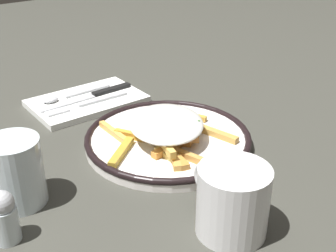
# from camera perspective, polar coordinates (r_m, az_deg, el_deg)

# --- Properties ---
(ground_plane) EXTENTS (2.60, 2.60, 0.00)m
(ground_plane) POSITION_cam_1_polar(r_m,az_deg,el_deg) (0.77, -0.00, -2.42)
(ground_plane) COLOR #3C3C35
(plate) EXTENTS (0.29, 0.29, 0.02)m
(plate) POSITION_cam_1_polar(r_m,az_deg,el_deg) (0.76, -0.00, -1.65)
(plate) COLOR white
(plate) RESTS_ON ground_plane
(fries_heap) EXTENTS (0.23, 0.23, 0.04)m
(fries_heap) POSITION_cam_1_polar(r_m,az_deg,el_deg) (0.74, -0.07, -0.19)
(fries_heap) COLOR gold
(fries_heap) RESTS_ON plate
(napkin) EXTENTS (0.15, 0.23, 0.01)m
(napkin) POSITION_cam_1_polar(r_m,az_deg,el_deg) (0.93, -10.35, 3.17)
(napkin) COLOR white
(napkin) RESTS_ON ground_plane
(fork) EXTENTS (0.02, 0.18, 0.00)m
(fork) POSITION_cam_1_polar(r_m,az_deg,el_deg) (0.90, -10.29, 2.89)
(fork) COLOR silver
(fork) RESTS_ON napkin
(knife) EXTENTS (0.03, 0.21, 0.01)m
(knife) POSITION_cam_1_polar(r_m,az_deg,el_deg) (0.94, -9.39, 3.99)
(knife) COLOR black
(knife) RESTS_ON napkin
(spoon) EXTENTS (0.02, 0.15, 0.01)m
(spoon) POSITION_cam_1_polar(r_m,az_deg,el_deg) (0.94, -13.03, 3.73)
(spoon) COLOR silver
(spoon) RESTS_ON napkin
(water_glass) EXTENTS (0.08, 0.08, 0.10)m
(water_glass) POSITION_cam_1_polar(r_m,az_deg,el_deg) (0.64, -18.96, -5.61)
(water_glass) COLOR silver
(water_glass) RESTS_ON ground_plane
(coffee_mug) EXTENTS (0.12, 0.09, 0.09)m
(coffee_mug) POSITION_cam_1_polar(r_m,az_deg,el_deg) (0.57, 8.22, -9.45)
(coffee_mug) COLOR white
(coffee_mug) RESTS_ON ground_plane
(salt_shaker) EXTENTS (0.03, 0.03, 0.07)m
(salt_shaker) POSITION_cam_1_polar(r_m,az_deg,el_deg) (0.59, -20.34, -10.84)
(salt_shaker) COLOR silver
(salt_shaker) RESTS_ON ground_plane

